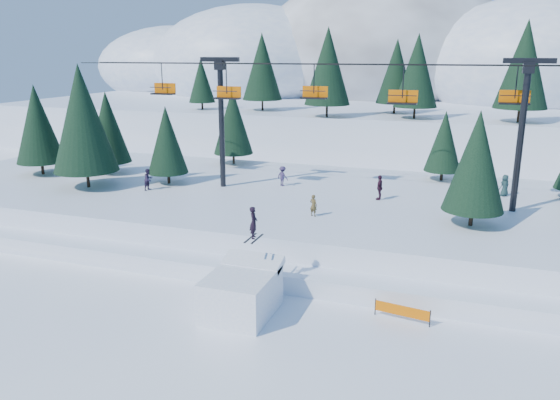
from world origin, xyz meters
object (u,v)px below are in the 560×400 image
(jump_kicker, at_px, (242,291))
(banner_far, at_px, (476,299))
(chairlift, at_px, (360,107))
(banner_near, at_px, (402,311))

(jump_kicker, relative_size, banner_far, 1.93)
(jump_kicker, relative_size, chairlift, 0.12)
(jump_kicker, bearing_deg, banner_far, 21.52)
(banner_near, height_order, banner_far, same)
(chairlift, height_order, banner_far, chairlift)
(jump_kicker, distance_m, chairlift, 17.98)
(banner_far, bearing_deg, chairlift, 127.81)
(jump_kicker, bearing_deg, chairlift, 80.29)
(banner_near, bearing_deg, jump_kicker, -166.91)
(jump_kicker, xyz_separation_m, chairlift, (2.71, 15.82, 8.11))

